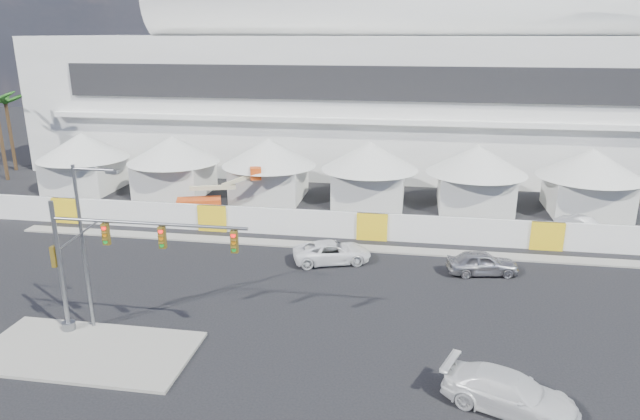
% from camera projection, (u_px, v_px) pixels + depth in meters
% --- Properties ---
extents(ground, '(160.00, 160.00, 0.00)m').
position_uv_depth(ground, '(230.00, 332.00, 28.60)').
color(ground, black).
rests_on(ground, ground).
extents(median_island, '(10.00, 5.00, 0.15)m').
position_uv_depth(median_island, '(87.00, 351.00, 26.69)').
color(median_island, gray).
rests_on(median_island, ground).
extents(far_curb, '(80.00, 1.20, 0.12)m').
position_uv_depth(far_curb, '(583.00, 261.00, 37.23)').
color(far_curb, gray).
rests_on(far_curb, ground).
extents(stadium, '(80.00, 24.80, 21.98)m').
position_uv_depth(stadium, '(417.00, 78.00, 63.51)').
color(stadium, silver).
rests_on(stadium, ground).
extents(tent_row, '(53.40, 8.40, 5.40)m').
position_uv_depth(tent_row, '(319.00, 165.00, 50.18)').
color(tent_row, silver).
rests_on(tent_row, ground).
extents(hoarding_fence, '(70.00, 0.25, 2.00)m').
position_uv_depth(hoarding_fence, '(372.00, 226.00, 41.02)').
color(hoarding_fence, white).
rests_on(hoarding_fence, ground).
extents(palm_cluster, '(10.60, 10.60, 8.55)m').
position_uv_depth(palm_cluster, '(7.00, 107.00, 59.55)').
color(palm_cluster, '#47331E').
rests_on(palm_cluster, ground).
extents(sedan_silver, '(2.42, 4.54, 1.47)m').
position_uv_depth(sedan_silver, '(482.00, 263.00, 35.22)').
color(sedan_silver, '#99989C').
rests_on(sedan_silver, ground).
extents(pickup_curb, '(3.79, 5.52, 1.40)m').
position_uv_depth(pickup_curb, '(332.00, 252.00, 37.05)').
color(pickup_curb, white).
rests_on(pickup_curb, ground).
extents(pickup_near, '(3.93, 5.70, 1.53)m').
position_uv_depth(pickup_near, '(510.00, 393.00, 22.47)').
color(pickup_near, silver).
rests_on(pickup_near, ground).
extents(lot_car_a, '(3.77, 3.99, 1.34)m').
position_uv_depth(lot_car_a, '(584.00, 227.00, 41.95)').
color(lot_car_a, silver).
rests_on(lot_car_a, ground).
extents(traffic_mast, '(9.82, 0.65, 6.70)m').
position_uv_depth(traffic_mast, '(101.00, 262.00, 27.05)').
color(traffic_mast, gray).
rests_on(traffic_mast, median_island).
extents(streetlight_median, '(2.31, 0.23, 8.35)m').
position_uv_depth(streetlight_median, '(86.00, 237.00, 27.41)').
color(streetlight_median, slate).
rests_on(streetlight_median, median_island).
extents(boom_lift, '(7.33, 2.62, 3.60)m').
position_uv_depth(boom_lift, '(207.00, 201.00, 47.45)').
color(boom_lift, '#E34C15').
rests_on(boom_lift, ground).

